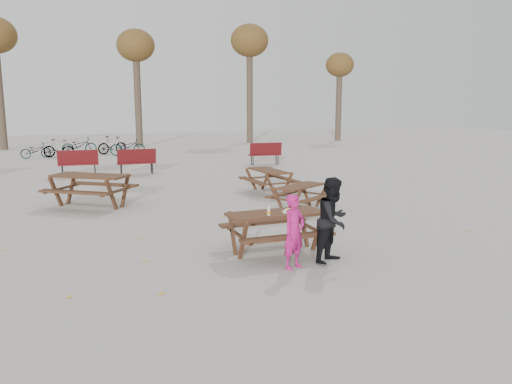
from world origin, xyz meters
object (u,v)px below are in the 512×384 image
object	(u,v)px
soda_bottle	(269,212)
picnic_table_far	(269,181)
food_tray	(288,212)
child	(294,232)
adult	(333,220)
picnic_table_east	(300,198)
main_picnic_table	(275,222)
picnic_table_north	(91,191)

from	to	relation	value
soda_bottle	picnic_table_far	size ratio (longest dim) A/B	0.10
food_tray	picnic_table_far	size ratio (longest dim) A/B	0.11
child	picnic_table_far	distance (m)	7.36
adult	picnic_table_far	xyz separation A→B (m)	(1.62, 6.86, -0.40)
soda_bottle	child	world-z (taller)	child
food_tray	picnic_table_east	world-z (taller)	food_tray
main_picnic_table	picnic_table_north	distance (m)	6.49
soda_bottle	picnic_table_far	bearing A→B (deg)	67.41
soda_bottle	adult	world-z (taller)	adult
food_tray	child	size ratio (longest dim) A/B	0.14
main_picnic_table	picnic_table_east	xyz separation A→B (m)	(2.15, 3.28, -0.26)
main_picnic_table	adult	size ratio (longest dim) A/B	1.18
soda_bottle	picnic_table_north	world-z (taller)	soda_bottle
main_picnic_table	picnic_table_east	bearing A→B (deg)	56.77
child	picnic_table_north	size ratio (longest dim) A/B	0.63
main_picnic_table	soda_bottle	size ratio (longest dim) A/B	10.59
food_tray	child	world-z (taller)	child
picnic_table_east	picnic_table_north	bearing A→B (deg)	124.24
picnic_table_east	picnic_table_north	world-z (taller)	picnic_table_north
picnic_table_east	picnic_table_far	size ratio (longest dim) A/B	0.91
soda_bottle	adult	xyz separation A→B (m)	(0.95, -0.70, -0.08)
child	adult	size ratio (longest dim) A/B	0.84
picnic_table_far	main_picnic_table	bearing A→B (deg)	154.07
picnic_table_east	soda_bottle	bearing A→B (deg)	-154.43
main_picnic_table	food_tray	xyz separation A→B (m)	(0.21, -0.10, 0.21)
main_picnic_table	child	world-z (taller)	child
picnic_table_north	child	bearing A→B (deg)	-29.27
child	adult	distance (m)	0.81
food_tray	main_picnic_table	bearing A→B (deg)	154.90
soda_bottle	food_tray	bearing A→B (deg)	11.93
food_tray	picnic_table_north	world-z (taller)	picnic_table_north
picnic_table_north	picnic_table_far	world-z (taller)	picnic_table_north
soda_bottle	child	size ratio (longest dim) A/B	0.13
adult	child	bearing A→B (deg)	154.77
child	adult	xyz separation A→B (m)	(0.80, 0.08, 0.12)
food_tray	adult	bearing A→B (deg)	-56.23
adult	main_picnic_table	bearing A→B (deg)	99.10
main_picnic_table	adult	world-z (taller)	adult
picnic_table_east	picnic_table_north	distance (m)	5.72
adult	soda_bottle	bearing A→B (deg)	112.92
food_tray	picnic_table_north	xyz separation A→B (m)	(-3.23, 5.84, -0.35)
child	picnic_table_far	xyz separation A→B (m)	(2.42, 6.94, -0.28)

